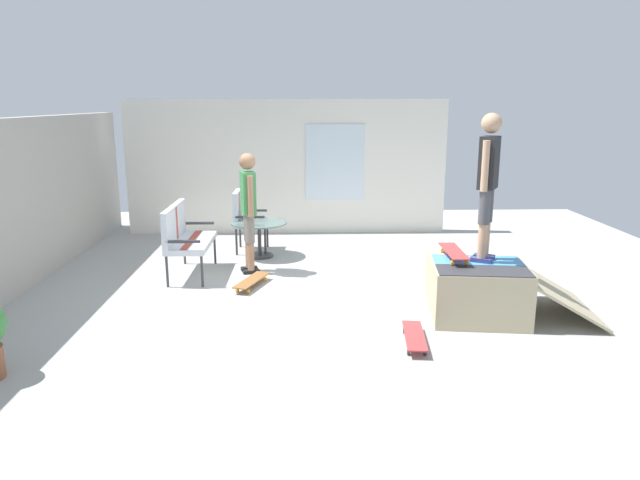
# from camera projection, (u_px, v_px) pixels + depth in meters

# --- Properties ---
(ground_plane) EXTENTS (12.00, 12.00, 0.10)m
(ground_plane) POSITION_uv_depth(u_px,v_px,m) (320.00, 298.00, 7.60)
(ground_plane) COLOR #A8A8A3
(house_facade) EXTENTS (0.23, 6.00, 2.51)m
(house_facade) POSITION_uv_depth(u_px,v_px,m) (288.00, 167.00, 10.97)
(house_facade) COLOR white
(house_facade) RESTS_ON ground_plane
(skate_ramp) EXTENTS (1.53, 2.04, 0.64)m
(skate_ramp) POSITION_uv_depth(u_px,v_px,m) (478.00, 286.00, 6.90)
(skate_ramp) COLOR tan
(skate_ramp) RESTS_ON ground_plane
(patio_bench) EXTENTS (1.25, 0.56, 1.02)m
(patio_bench) POSITION_uv_depth(u_px,v_px,m) (183.00, 233.00, 8.33)
(patio_bench) COLOR #38383D
(patio_bench) RESTS_ON ground_plane
(patio_chair_near_house) EXTENTS (0.63, 0.56, 1.02)m
(patio_chair_near_house) POSITION_uv_depth(u_px,v_px,m) (245.00, 215.00, 9.67)
(patio_chair_near_house) COLOR #38383D
(patio_chair_near_house) RESTS_ON ground_plane
(patio_table) EXTENTS (0.90, 0.90, 0.57)m
(patio_table) POSITION_uv_depth(u_px,v_px,m) (259.00, 232.00, 9.37)
(patio_table) COLOR #38383D
(patio_table) RESTS_ON ground_plane
(person_watching) EXTENTS (0.47, 0.30, 1.75)m
(person_watching) POSITION_uv_depth(u_px,v_px,m) (248.00, 203.00, 8.37)
(person_watching) COLOR black
(person_watching) RESTS_ON ground_plane
(person_skater) EXTENTS (0.43, 0.35, 1.69)m
(person_skater) POSITION_uv_depth(u_px,v_px,m) (488.00, 176.00, 6.59)
(person_skater) COLOR navy
(person_skater) RESTS_ON skate_ramp
(skateboard_by_bench) EXTENTS (0.82, 0.46, 0.10)m
(skateboard_by_bench) POSITION_uv_depth(u_px,v_px,m) (252.00, 281.00, 7.90)
(skateboard_by_bench) COLOR brown
(skateboard_by_bench) RESTS_ON ground_plane
(skateboard_spare) EXTENTS (0.82, 0.28, 0.10)m
(skateboard_spare) POSITION_uv_depth(u_px,v_px,m) (414.00, 336.00, 6.03)
(skateboard_spare) COLOR #B23838
(skateboard_spare) RESTS_ON ground_plane
(skateboard_on_ramp) EXTENTS (0.80, 0.22, 0.10)m
(skateboard_on_ramp) POSITION_uv_depth(u_px,v_px,m) (454.00, 252.00, 6.87)
(skateboard_on_ramp) COLOR #B23838
(skateboard_on_ramp) RESTS_ON skate_ramp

